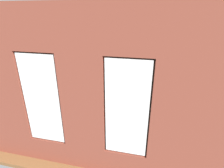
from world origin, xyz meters
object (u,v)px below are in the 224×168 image
(potted_plant_between_couches, at_px, (131,131))
(potted_plant_by_left_couch, at_px, (171,95))
(potted_plant_foreground_right, at_px, (72,70))
(potted_plant_corner_near_left, at_px, (182,79))
(potted_plant_near_tv, at_px, (48,89))
(table_plant_small, at_px, (110,91))
(papasan_chair, at_px, (124,81))
(couch_by_window, at_px, (77,134))
(couch_left, at_px, (188,117))
(remote_gray, at_px, (116,93))
(tv_flatscreen, at_px, (49,78))
(potted_plant_corner_far_left, at_px, (211,142))
(potted_plant_beside_window_right, at_px, (7,119))
(cup_ceramic, at_px, (129,93))
(remote_black, at_px, (120,94))
(coffee_table, at_px, (120,96))
(media_console, at_px, (51,90))

(potted_plant_between_couches, height_order, potted_plant_by_left_couch, potted_plant_between_couches)
(potted_plant_by_left_couch, bearing_deg, potted_plant_foreground_right, -14.52)
(potted_plant_corner_near_left, bearing_deg, potted_plant_near_tv, 27.38)
(table_plant_small, bearing_deg, papasan_chair, -103.00)
(couch_by_window, bearing_deg, couch_left, -153.24)
(remote_gray, bearing_deg, potted_plant_near_tv, -34.60)
(papasan_chair, relative_size, potted_plant_corner_near_left, 0.88)
(tv_flatscreen, bearing_deg, potted_plant_between_couches, 146.06)
(couch_left, height_order, papasan_chair, couch_left)
(potted_plant_corner_far_left, distance_m, potted_plant_by_left_couch, 3.18)
(potted_plant_beside_window_right, bearing_deg, potted_plant_foreground_right, -89.92)
(potted_plant_beside_window_right, bearing_deg, cup_ceramic, -138.44)
(potted_plant_near_tv, bearing_deg, potted_plant_beside_window_right, 82.39)
(couch_by_window, xyz_separation_m, couch_left, (-3.07, -1.55, -0.00))
(table_plant_small, distance_m, potted_plant_near_tv, 2.31)
(remote_gray, relative_size, potted_plant_between_couches, 0.15)
(papasan_chair, relative_size, potted_plant_between_couches, 0.96)
(couch_left, bearing_deg, remote_gray, -110.25)
(remote_black, height_order, tv_flatscreen, tv_flatscreen)
(papasan_chair, bearing_deg, potted_plant_by_left_couch, 157.23)
(remote_gray, height_order, potted_plant_foreground_right, potted_plant_foreground_right)
(couch_by_window, bearing_deg, tv_flatscreen, -47.71)
(potted_plant_corner_far_left, bearing_deg, couch_left, -84.64)
(coffee_table, xyz_separation_m, potted_plant_between_couches, (-0.74, 2.47, 0.28))
(potted_plant_corner_near_left, relative_size, potted_plant_foreground_right, 1.17)
(couch_left, relative_size, cup_ceramic, 19.63)
(potted_plant_between_couches, height_order, potted_plant_beside_window_right, potted_plant_between_couches)
(remote_gray, relative_size, remote_black, 1.00)
(potted_plant_corner_far_left, bearing_deg, remote_black, -46.09)
(potted_plant_near_tv, height_order, potted_plant_corner_far_left, potted_plant_corner_far_left)
(potted_plant_by_left_couch, bearing_deg, couch_left, 105.22)
(coffee_table, relative_size, potted_plant_beside_window_right, 1.48)
(couch_by_window, relative_size, potted_plant_between_couches, 1.74)
(couch_left, relative_size, coffee_table, 1.71)
(media_console, relative_size, potted_plant_near_tv, 0.76)
(cup_ceramic, height_order, remote_black, cup_ceramic)
(couch_by_window, distance_m, table_plant_small, 2.44)
(couch_by_window, distance_m, remote_black, 2.62)
(coffee_table, height_order, potted_plant_near_tv, potted_plant_near_tv)
(potted_plant_beside_window_right, height_order, potted_plant_corner_near_left, potted_plant_corner_near_left)
(potted_plant_corner_near_left, xyz_separation_m, potted_plant_foreground_right, (5.30, 0.04, 0.07))
(papasan_chair, relative_size, potted_plant_beside_window_right, 1.30)
(couch_left, relative_size, remote_gray, 12.21)
(remote_gray, height_order, potted_plant_beside_window_right, potted_plant_beside_window_right)
(media_console, relative_size, tv_flatscreen, 1.07)
(couch_left, height_order, tv_flatscreen, tv_flatscreen)
(table_plant_small, bearing_deg, potted_plant_by_left_couch, -165.37)
(remote_black, relative_size, potted_plant_beside_window_right, 0.21)
(couch_by_window, distance_m, potted_plant_corner_far_left, 3.25)
(potted_plant_between_couches, bearing_deg, table_plant_small, -64.85)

